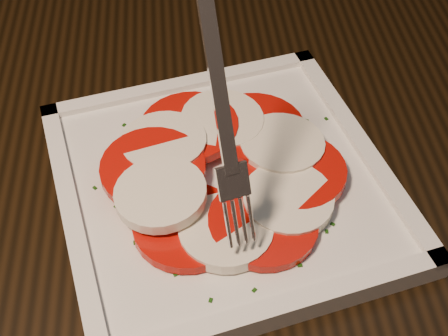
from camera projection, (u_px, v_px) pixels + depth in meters
table at (217, 232)px, 0.63m from camera, size 1.26×0.89×0.75m
plate at (224, 186)px, 0.53m from camera, size 0.31×0.31×0.01m
caprese_salad at (224, 171)px, 0.52m from camera, size 0.22×0.23×0.03m
fork at (216, 99)px, 0.42m from camera, size 0.05×0.10×0.19m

